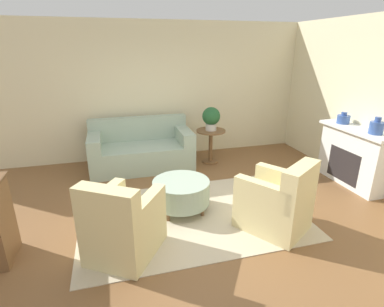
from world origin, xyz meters
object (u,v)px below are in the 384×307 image
Objects in this scene: armchair_left at (123,226)px; couch at (141,150)px; ottoman_table at (181,192)px; side_table at (211,140)px; vase_mantel_far at (376,127)px; potted_plant_on_side_table at (211,117)px; armchair_right at (277,203)px; vase_mantel_near at (343,119)px.

couch is at bearing 79.37° from armchair_left.
ottoman_table is 2.04m from side_table.
vase_mantel_far is 2.84m from potted_plant_on_side_table.
potted_plant_on_side_table is (-2.02, 1.99, -0.16)m from vase_mantel_far.
armchair_right is at bearing 0.00° from armchair_left.
armchair_left is 4.20m from vase_mantel_near.
armchair_right is 2.45m from vase_mantel_near.
potted_plant_on_side_table is at bearing 53.07° from armchair_left.
armchair_right is 1.28× the size of ottoman_table.
armchair_left is 1.19m from ottoman_table.
vase_mantel_far is at bearing 15.90° from armchair_right.
ottoman_table is at bearing 42.79° from armchair_left.
armchair_left is 4.05m from vase_mantel_far.
couch is at bearing 157.54° from vase_mantel_near.
vase_mantel_far is (3.43, -2.12, 0.77)m from couch.
armchair_right is 4.93× the size of vase_mantel_near.
couch is 1.91m from ottoman_table.
ottoman_table is 3.18m from vase_mantel_far.
couch is 1.55m from potted_plant_on_side_table.
armchair_left is 1.96m from armchair_right.
side_table is (1.04, 1.74, 0.18)m from ottoman_table.
couch is 1.43m from side_table.
vase_mantel_far reaches higher than potted_plant_on_side_table.
potted_plant_on_side_table is at bearing 147.44° from vase_mantel_near.
armchair_left is 1.00× the size of armchair_right.
armchair_left is at bearing -171.87° from vase_mantel_far.
potted_plant_on_side_table reaches higher than couch.
vase_mantel_far reaches higher than ottoman_table.
vase_mantel_near is (2.02, -1.29, 0.61)m from side_table.
couch reaches higher than side_table.
vase_mantel_far reaches higher than armchair_left.
vase_mantel_near is 0.46× the size of potted_plant_on_side_table.
ottoman_table is at bearing -171.58° from vase_mantel_near.
side_table is 2.58× the size of vase_mantel_far.
potted_plant_on_side_table is at bearing 116.57° from side_table.
ottoman_table is at bearing -120.93° from side_table.
ottoman_table is (-1.09, 0.81, -0.08)m from armchair_right.
armchair_left is at bearing -162.23° from vase_mantel_near.
ottoman_table is 3.20m from vase_mantel_near.
potted_plant_on_side_table is (1.41, -0.13, 0.61)m from couch.
armchair_right is (1.46, -2.68, 0.04)m from couch.
armchair_right is at bearing -36.58° from ottoman_table.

